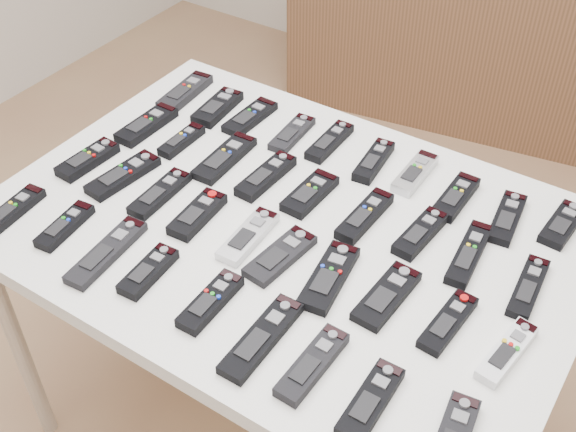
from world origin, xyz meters
The scene contains 40 objects.
ground centered at (0.00, 0.00, 0.00)m, with size 4.00×4.00×0.00m, color #9B6C4F.
table centered at (0.05, 0.00, 0.72)m, with size 1.25×0.88×0.78m.
sideboard centered at (-0.11, 1.78, 0.43)m, with size 1.70×0.38×0.85m, color #4F341F.
remote_0 centered at (-0.47, 0.27, 0.79)m, with size 0.06×0.19×0.02m, color black.
remote_1 centered at (-0.35, 0.26, 0.79)m, with size 0.06×0.16×0.02m, color black.
remote_2 centered at (-0.25, 0.27, 0.79)m, with size 0.06×0.17×0.02m, color black.
remote_3 centered at (-0.12, 0.27, 0.79)m, with size 0.05×0.16×0.02m, color black.
remote_4 centered at (-0.03, 0.29, 0.79)m, with size 0.05×0.17×0.02m, color black.
remote_5 centered at (0.10, 0.28, 0.79)m, with size 0.05×0.16×0.02m, color black.
remote_6 centered at (0.20, 0.29, 0.79)m, with size 0.05×0.16×0.02m, color #B7B7BC.
remote_7 centered at (0.32, 0.26, 0.79)m, with size 0.05×0.16×0.02m, color black.
remote_8 centered at (0.44, 0.26, 0.79)m, with size 0.05×0.17×0.02m, color black.
remote_9 centered at (0.54, 0.31, 0.79)m, with size 0.05×0.15×0.02m, color black.
remote_10 centered at (-0.45, 0.10, 0.79)m, with size 0.06×0.18×0.02m, color black.
remote_11 centered at (-0.33, 0.10, 0.79)m, with size 0.04×0.14×0.02m, color black.
remote_12 centered at (-0.20, 0.10, 0.79)m, with size 0.06×0.19×0.02m, color black.
remote_13 centered at (-0.08, 0.09, 0.79)m, with size 0.05×0.18×0.02m, color black.
remote_14 centered at (0.04, 0.10, 0.79)m, with size 0.06×0.15×0.02m, color black.
remote_15 centered at (0.18, 0.10, 0.79)m, with size 0.05×0.18×0.02m, color black.
remote_16 centered at (0.30, 0.11, 0.79)m, with size 0.05×0.16×0.02m, color black.
remote_17 centered at (0.41, 0.11, 0.79)m, with size 0.05×0.19×0.02m, color black.
remote_18 centered at (0.54, 0.09, 0.79)m, with size 0.04×0.17×0.02m, color black.
remote_19 centered at (-0.47, -0.09, 0.79)m, with size 0.05×0.16×0.02m, color black.
remote_20 centered at (-0.36, -0.08, 0.79)m, with size 0.06×0.18×0.02m, color black.
remote_21 centered at (-0.24, -0.09, 0.79)m, with size 0.05×0.17×0.02m, color black.
remote_22 centered at (-0.13, -0.10, 0.79)m, with size 0.06×0.15×0.02m, color black.
remote_23 centered at (0.00, -0.09, 0.79)m, with size 0.05×0.17×0.02m, color #B7B7BC.
remote_24 centered at (0.09, -0.10, 0.79)m, with size 0.06×0.17×0.02m, color black.
remote_25 centered at (0.21, -0.10, 0.79)m, with size 0.06×0.18×0.02m, color black.
remote_26 centered at (0.32, -0.08, 0.79)m, with size 0.06×0.17×0.02m, color black.
remote_27 centered at (0.45, -0.08, 0.79)m, with size 0.05×0.16×0.02m, color black.
remote_28 centered at (0.57, -0.08, 0.79)m, with size 0.04×0.16×0.02m, color silver.
remote_29 centered at (-0.47, -0.31, 0.79)m, with size 0.05×0.17×0.02m, color black.
remote_30 centered at (-0.34, -0.28, 0.79)m, with size 0.04×0.15×0.02m, color black.
remote_31 centered at (-0.21, -0.29, 0.79)m, with size 0.05×0.21×0.02m, color black.
remote_32 centered at (-0.10, -0.29, 0.79)m, with size 0.05×0.14×0.02m, color black.
remote_33 centered at (0.05, -0.28, 0.79)m, with size 0.05×0.16×0.02m, color black.
remote_34 centered at (0.18, -0.30, 0.79)m, with size 0.05×0.21×0.02m, color black.
remote_35 centered at (0.29, -0.30, 0.79)m, with size 0.05×0.17×0.02m, color black.
remote_36 centered at (0.41, -0.31, 0.79)m, with size 0.05×0.16×0.02m, color black.
Camera 1 is at (0.68, -0.97, 1.82)m, focal length 45.00 mm.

